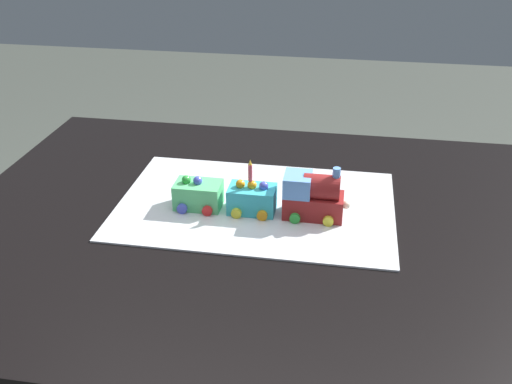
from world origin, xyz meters
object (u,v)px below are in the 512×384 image
object	(u,v)px
dining_table	(278,263)
cake_locomotive	(313,196)
birthday_candle	(250,171)
cake_car_gondola_mint_green	(198,194)
cake_car_hopper_turquoise	(252,199)

from	to	relation	value
dining_table	cake_locomotive	size ratio (longest dim) A/B	10.00
cake_locomotive	birthday_candle	size ratio (longest dim) A/B	2.84
dining_table	cake_car_gondola_mint_green	bearing A→B (deg)	-8.39
cake_locomotive	birthday_candle	xyz separation A→B (m)	(0.13, 0.00, 0.05)
cake_car_hopper_turquoise	cake_car_gondola_mint_green	bearing A→B (deg)	0.00
cake_car_hopper_turquoise	cake_car_gondola_mint_green	world-z (taller)	same
dining_table	cake_locomotive	xyz separation A→B (m)	(-0.07, -0.03, 0.16)
dining_table	cake_car_gondola_mint_green	distance (m)	0.23
cake_locomotive	cake_car_hopper_turquoise	world-z (taller)	cake_locomotive
dining_table	birthday_candle	xyz separation A→B (m)	(0.07, -0.03, 0.21)
dining_table	cake_car_gondola_mint_green	size ratio (longest dim) A/B	14.00
cake_car_gondola_mint_green	birthday_candle	bearing A→B (deg)	180.00
cake_locomotive	cake_car_gondola_mint_green	world-z (taller)	cake_locomotive
dining_table	birthday_candle	world-z (taller)	birthday_candle
birthday_candle	cake_car_gondola_mint_green	bearing A→B (deg)	-0.00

